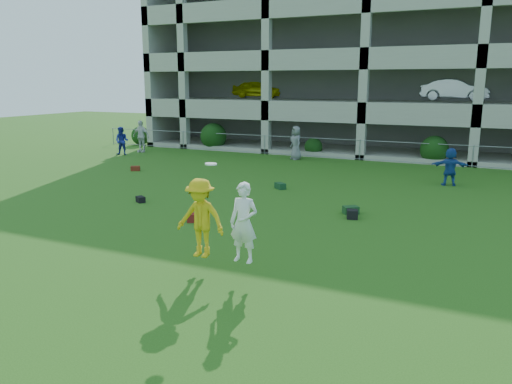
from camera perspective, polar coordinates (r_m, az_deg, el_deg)
The scene contains 15 objects.
ground at distance 12.30m, azimuth -9.39°, elevation -8.81°, with size 100.00×100.00×0.00m, color #235114.
bystander_a at distance 31.93m, azimuth -15.08°, elevation 5.65°, with size 0.84×0.66×1.74m, color navy.
bystander_b at distance 33.01m, azimuth -13.03°, elevation 6.23°, with size 1.19×0.50×2.03m, color silver.
bystander_c at distance 29.15m, azimuth 4.58°, elevation 5.62°, with size 0.95×0.62×1.94m, color slate.
bystander_d at distance 23.27m, azimuth 21.30°, elevation 2.72°, with size 1.54×0.49×1.66m, color #22489B.
bag_red_a at distance 16.25m, azimuth -6.89°, elevation -2.92°, with size 0.55×0.30×0.28m, color #5C170F.
bag_black_b at distance 19.24m, azimuth -13.06°, elevation -0.82°, with size 0.40×0.25×0.22m, color black.
bag_green_c at distance 17.43m, azimuth 10.77°, elevation -2.03°, with size 0.50×0.35×0.26m, color #14391F.
crate_d at distance 16.80m, azimuth 10.95°, elevation -2.51°, with size 0.35×0.35×0.30m, color black.
bag_red_f at distance 26.15m, azimuth -13.62°, elevation 2.64°, with size 0.45×0.28×0.24m, color #571E0F.
bag_green_g at distance 21.13m, azimuth 2.78°, elevation 0.71°, with size 0.50×0.30×0.25m, color #143819.
frisbee_contest at distance 11.59m, azimuth -5.19°, elevation -3.10°, with size 2.13×0.72×2.29m.
parking_garage at distance 37.73m, azimuth 15.27°, elevation 14.46°, with size 30.00×14.00×12.00m.
fence at distance 29.42m, azimuth 11.78°, elevation 4.76°, with size 36.06×0.06×1.20m.
shrub_row at distance 29.34m, azimuth 20.98°, elevation 5.94°, with size 34.38×2.52×3.50m.
Camera 1 is at (6.54, -9.43, 4.43)m, focal length 35.00 mm.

